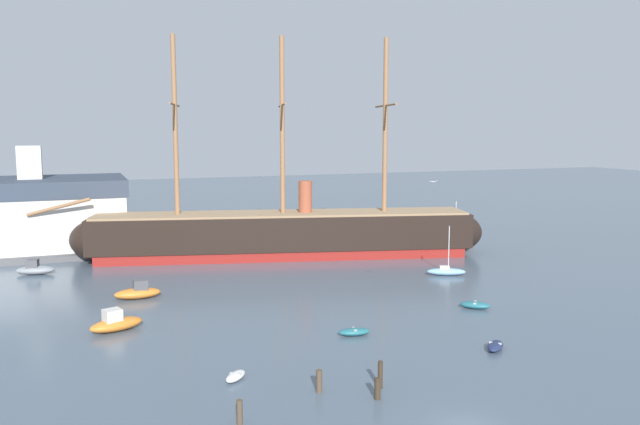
{
  "coord_description": "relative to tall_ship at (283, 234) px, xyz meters",
  "views": [
    {
      "loc": [
        -21.26,
        -30.98,
        17.83
      ],
      "look_at": [
        4.02,
        35.21,
        8.53
      ],
      "focal_mm": 36.52,
      "sensor_mm": 36.0,
      "label": 1
    }
  ],
  "objects": [
    {
      "name": "motorboat_alongside_bow",
      "position": [
        -20.99,
        -15.76,
        -2.56
      ],
      "size": [
        4.76,
        2.04,
        1.99
      ],
      "color": "orange",
      "rests_on": "ground"
    },
    {
      "name": "sailboat_alongside_stern",
      "position": [
        15.01,
        -17.98,
        -2.75
      ],
      "size": [
        4.82,
        3.19,
        6.07
      ],
      "color": "#7FB2D6",
      "rests_on": "ground"
    },
    {
      "name": "seagull_in_flight",
      "position": [
        2.28,
        -35.79,
        9.91
      ],
      "size": [
        1.08,
        0.46,
        0.13
      ],
      "color": "silver"
    },
    {
      "name": "mooring_piling_left_pair",
      "position": [
        -18.09,
        -48.07,
        -2.5
      ],
      "size": [
        0.37,
        0.37,
        1.53
      ],
      "primitive_type": "cylinder",
      "color": "#4C3D2D",
      "rests_on": "ground"
    },
    {
      "name": "mooring_piling_right_pair",
      "position": [
        -11.89,
        -45.28,
        -2.49
      ],
      "size": [
        0.43,
        0.43,
        1.55
      ],
      "primitive_type": "cylinder",
      "color": "#4C3D2D",
      "rests_on": "ground"
    },
    {
      "name": "motorboat_mid_left",
      "position": [
        -23.89,
        -26.36,
        -2.56
      ],
      "size": [
        5.15,
        3.45,
        2.0
      ],
      "color": "orange",
      "rests_on": "ground"
    },
    {
      "name": "dinghy_foreground_right",
      "position": [
        4.41,
        -42.46,
        -2.95
      ],
      "size": [
        2.72,
        2.66,
        0.63
      ],
      "color": "#1E284C",
      "rests_on": "ground"
    },
    {
      "name": "motorboat_far_left",
      "position": [
        -31.68,
        0.36,
        -2.6
      ],
      "size": [
        4.76,
        2.7,
        1.88
      ],
      "color": "gray",
      "rests_on": "ground"
    },
    {
      "name": "sailboat_far_right",
      "position": [
        26.22,
        -2.27,
        -2.68
      ],
      "size": [
        3.3,
        5.56,
        6.94
      ],
      "color": "#1E284C",
      "rests_on": "ground"
    },
    {
      "name": "dinghy_foreground_left",
      "position": [
        -16.68,
        -41.15,
        -2.99
      ],
      "size": [
        2.23,
        2.35,
        0.53
      ],
      "color": "silver",
      "rests_on": "ground"
    },
    {
      "name": "mooring_piling_nearest",
      "position": [
        -7.73,
        -46.18,
        -2.29
      ],
      "size": [
        0.34,
        0.34,
        1.93
      ],
      "primitive_type": "cylinder",
      "color": "#382B1E",
      "rests_on": "ground"
    },
    {
      "name": "tall_ship",
      "position": [
        0.0,
        0.0,
        0.0
      ],
      "size": [
        61.25,
        20.33,
        29.93
      ],
      "color": "maroon",
      "rests_on": "ground"
    },
    {
      "name": "dinghy_distant_centre",
      "position": [
        -2.5,
        12.12,
        -2.94
      ],
      "size": [
        2.76,
        1.33,
        0.64
      ],
      "color": "orange",
      "rests_on": "ground"
    },
    {
      "name": "dinghy_mid_right",
      "position": [
        9.86,
        -31.63,
        -2.91
      ],
      "size": [
        3.1,
        2.86,
        0.7
      ],
      "color": "#236670",
      "rests_on": "ground"
    },
    {
      "name": "mooring_piling_midwater",
      "position": [
        -8.71,
        -47.75,
        -2.53
      ],
      "size": [
        0.41,
        0.41,
        1.46
      ],
      "primitive_type": "cylinder",
      "color": "#382B1E",
      "rests_on": "ground"
    },
    {
      "name": "dinghy_near_centre",
      "position": [
        -4.75,
        -35.06,
        -2.93
      ],
      "size": [
        2.92,
        1.68,
        0.65
      ],
      "color": "#236670",
      "rests_on": "ground"
    }
  ]
}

